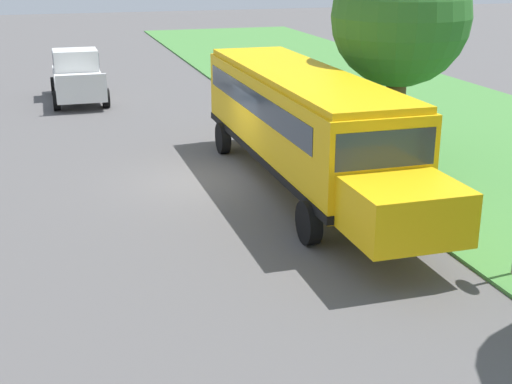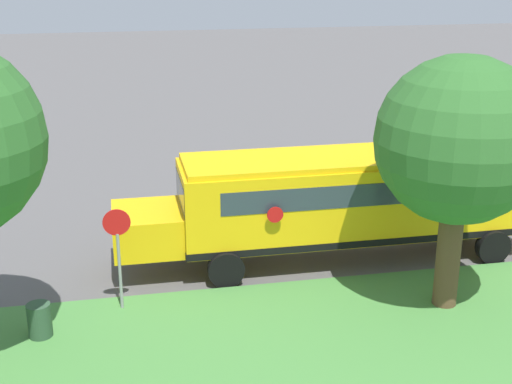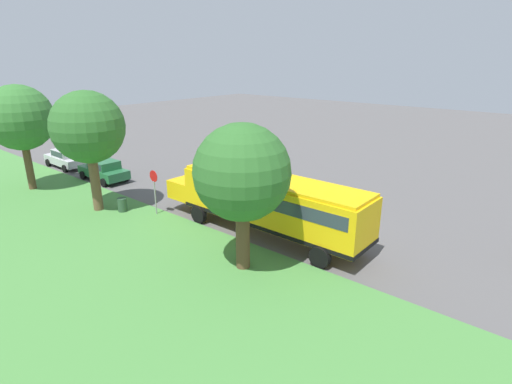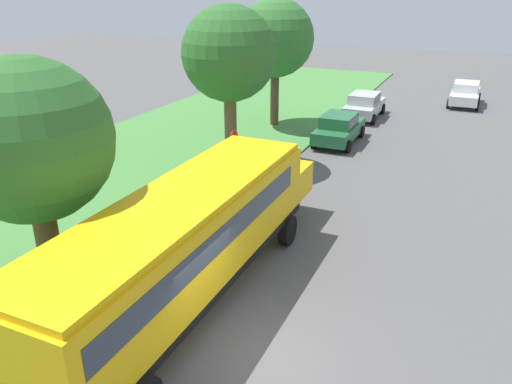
{
  "view_description": "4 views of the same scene",
  "coord_description": "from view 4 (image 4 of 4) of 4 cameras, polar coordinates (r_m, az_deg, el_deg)",
  "views": [
    {
      "loc": [
        4.07,
        19.1,
        6.23
      ],
      "look_at": [
        0.11,
        5.76,
        1.51
      ],
      "focal_mm": 50.0,
      "sensor_mm": 36.0,
      "label": 1
    },
    {
      "loc": [
        -21.13,
        7.92,
        8.75
      ],
      "look_at": [
        -1.52,
        3.98,
        1.87
      ],
      "focal_mm": 50.0,
      "sensor_mm": 36.0,
      "label": 2
    },
    {
      "loc": [
        -17.69,
        -10.56,
        8.9
      ],
      "look_at": [
        -1.53,
        2.95,
        1.75
      ],
      "focal_mm": 28.0,
      "sensor_mm": 36.0,
      "label": 3
    },
    {
      "loc": [
        3.74,
        -8.36,
        7.95
      ],
      "look_at": [
        -2.18,
        4.78,
        1.88
      ],
      "focal_mm": 35.0,
      "sensor_mm": 36.0,
      "label": 4
    }
  ],
  "objects": [
    {
      "name": "oak_tree_beside_bus",
      "position": [
        13.24,
        -24.48,
        5.54
      ],
      "size": [
        4.08,
        4.08,
        6.46
      ],
      "color": "brown",
      "rests_on": "ground"
    },
    {
      "name": "oak_tree_roadside_mid",
      "position": [
        22.52,
        -2.91,
        15.26
      ],
      "size": [
        4.15,
        4.15,
        7.18
      ],
      "color": "brown",
      "rests_on": "ground"
    },
    {
      "name": "car_silver_middle",
      "position": [
        32.59,
        12.28,
        9.81
      ],
      "size": [
        2.02,
        4.4,
        1.56
      ],
      "color": "#B7B7BC",
      "rests_on": "ground"
    },
    {
      "name": "car_white_furthest",
      "position": [
        38.26,
        22.81,
        10.46
      ],
      "size": [
        2.02,
        4.4,
        1.56
      ],
      "color": "silver",
      "rests_on": "ground"
    },
    {
      "name": "trash_bin",
      "position": [
        21.92,
        -2.66,
        2.82
      ],
      "size": [
        0.56,
        0.56,
        0.9
      ],
      "primitive_type": "cylinder",
      "color": "#2D4C33",
      "rests_on": "ground"
    },
    {
      "name": "ground_plane",
      "position": [
        12.13,
        0.11,
        -18.11
      ],
      "size": [
        120.0,
        120.0,
        0.0
      ],
      "primitive_type": "plane",
      "color": "#565454"
    },
    {
      "name": "oak_tree_far_end",
      "position": [
        29.3,
        2.53,
        17.1
      ],
      "size": [
        4.36,
        4.36,
        7.24
      ],
      "color": "brown",
      "rests_on": "ground"
    },
    {
      "name": "car_green_nearest",
      "position": [
        26.99,
        9.45,
        7.35
      ],
      "size": [
        2.02,
        4.4,
        1.56
      ],
      "color": "#236038",
      "rests_on": "ground"
    },
    {
      "name": "stop_sign",
      "position": [
        19.45,
        -2.53,
        4.19
      ],
      "size": [
        0.08,
        0.68,
        2.74
      ],
      "color": "gray",
      "rests_on": "ground"
    },
    {
      "name": "school_bus",
      "position": [
        13.03,
        -7.61,
        -4.91
      ],
      "size": [
        2.85,
        12.42,
        3.16
      ],
      "color": "yellow",
      "rests_on": "ground"
    }
  ]
}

